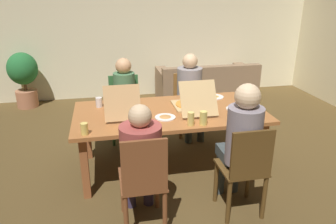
# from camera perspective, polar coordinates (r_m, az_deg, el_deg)

# --- Properties ---
(ground_plane) EXTENTS (20.00, 20.00, 0.00)m
(ground_plane) POSITION_cam_1_polar(r_m,az_deg,el_deg) (4.00, 0.29, -9.57)
(ground_plane) COLOR brown
(back_wall) EXTENTS (7.00, 0.12, 2.86)m
(back_wall) POSITION_cam_1_polar(r_m,az_deg,el_deg) (6.44, -5.37, 15.46)
(back_wall) COLOR beige
(back_wall) RESTS_ON ground
(dining_table) EXTENTS (2.15, 1.09, 0.72)m
(dining_table) POSITION_cam_1_polar(r_m,az_deg,el_deg) (3.71, 0.31, -0.83)
(dining_table) COLOR #A46131
(dining_table) RESTS_ON ground
(chair_0) EXTENTS (0.39, 0.46, 0.95)m
(chair_0) POSITION_cam_1_polar(r_m,az_deg,el_deg) (2.80, -4.39, -12.01)
(chair_0) COLOR brown
(chair_0) RESTS_ON ground
(person_0) EXTENTS (0.36, 0.50, 1.16)m
(person_0) POSITION_cam_1_polar(r_m,az_deg,el_deg) (2.83, -4.86, -7.34)
(person_0) COLOR #352C46
(person_0) RESTS_ON ground
(chair_1) EXTENTS (0.44, 0.40, 0.90)m
(chair_1) POSITION_cam_1_polar(r_m,az_deg,el_deg) (4.61, -7.63, 1.42)
(chair_1) COLOR #326736
(chair_1) RESTS_ON ground
(person_1) EXTENTS (0.29, 0.50, 1.18)m
(person_1) POSITION_cam_1_polar(r_m,az_deg,el_deg) (4.41, -7.59, 3.05)
(person_1) COLOR #41314A
(person_1) RESTS_ON ground
(chair_2) EXTENTS (0.41, 0.40, 0.92)m
(chair_2) POSITION_cam_1_polar(r_m,az_deg,el_deg) (3.06, 13.44, -9.72)
(chair_2) COLOR #563B1A
(chair_2) RESTS_ON ground
(person_2) EXTENTS (0.32, 0.52, 1.28)m
(person_2) POSITION_cam_1_polar(r_m,az_deg,el_deg) (3.05, 12.80, -4.43)
(person_2) COLOR #394243
(person_2) RESTS_ON ground
(chair_3) EXTENTS (0.40, 0.44, 0.86)m
(chair_3) POSITION_cam_1_polar(r_m,az_deg,el_deg) (4.81, 3.49, 1.84)
(chair_3) COLOR #915E2A
(chair_3) RESTS_ON ground
(person_3) EXTENTS (0.36, 0.57, 1.19)m
(person_3) POSITION_cam_1_polar(r_m,az_deg,el_deg) (4.61, 3.99, 4.18)
(person_3) COLOR #37413D
(person_3) RESTS_ON ground
(pizza_box_0) EXTENTS (0.38, 0.49, 0.39)m
(pizza_box_0) POSITION_cam_1_polar(r_m,az_deg,el_deg) (3.60, -8.19, 0.31)
(pizza_box_0) COLOR tan
(pizza_box_0) RESTS_ON dining_table
(pizza_box_1) EXTENTS (0.40, 0.62, 0.37)m
(pizza_box_1) POSITION_cam_1_polar(r_m,az_deg,el_deg) (3.77, 4.27, 1.45)
(pizza_box_1) COLOR tan
(pizza_box_1) RESTS_ON dining_table
(plate_0) EXTENTS (0.20, 0.20, 0.01)m
(plate_0) POSITION_cam_1_polar(r_m,az_deg,el_deg) (3.82, 11.73, 0.56)
(plate_0) COLOR white
(plate_0) RESTS_ON dining_table
(plate_1) EXTENTS (0.24, 0.24, 0.03)m
(plate_1) POSITION_cam_1_polar(r_m,az_deg,el_deg) (4.20, 8.19, 2.71)
(plate_1) COLOR white
(plate_1) RESTS_ON dining_table
(plate_2) EXTENTS (0.22, 0.22, 0.03)m
(plate_2) POSITION_cam_1_polar(r_m,az_deg,el_deg) (3.49, -0.49, -0.88)
(plate_2) COLOR white
(plate_2) RESTS_ON dining_table
(drinking_glass_0) EXTENTS (0.07, 0.07, 0.14)m
(drinking_glass_0) POSITION_cam_1_polar(r_m,az_deg,el_deg) (3.29, 4.05, -1.20)
(drinking_glass_0) COLOR #E0C666
(drinking_glass_0) RESTS_ON dining_table
(drinking_glass_1) EXTENTS (0.07, 0.07, 0.12)m
(drinking_glass_1) POSITION_cam_1_polar(r_m,az_deg,el_deg) (3.18, -14.54, -2.89)
(drinking_glass_1) COLOR #E2C55D
(drinking_glass_1) RESTS_ON dining_table
(drinking_glass_2) EXTENTS (0.08, 0.08, 0.15)m
(drinking_glass_2) POSITION_cam_1_polar(r_m,az_deg,el_deg) (3.31, 6.26, -1.07)
(drinking_glass_2) COLOR #D9C762
(drinking_glass_2) RESTS_ON dining_table
(drinking_glass_3) EXTENTS (0.08, 0.08, 0.11)m
(drinking_glass_3) POSITION_cam_1_polar(r_m,az_deg,el_deg) (3.88, -12.08, 1.69)
(drinking_glass_3) COLOR silver
(drinking_glass_3) RESTS_ON dining_table
(couch) EXTENTS (1.82, 0.90, 0.74)m
(couch) POSITION_cam_1_polar(r_m,az_deg,el_deg) (6.27, 6.70, 4.52)
(couch) COLOR #8A6D51
(couch) RESTS_ON ground
(potted_plant) EXTENTS (0.52, 0.52, 1.00)m
(potted_plant) POSITION_cam_1_polar(r_m,az_deg,el_deg) (6.34, -24.16, 5.94)
(potted_plant) COLOR #B47150
(potted_plant) RESTS_ON ground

